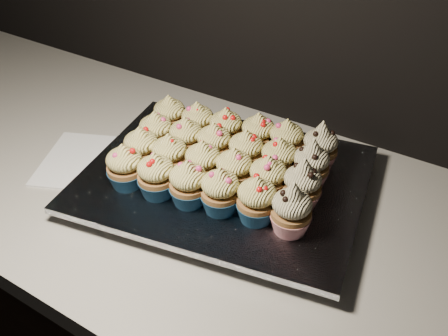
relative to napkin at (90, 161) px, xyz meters
name	(u,v)px	position (x,y,z in m)	size (l,w,h in m)	color
worktop	(233,212)	(0.30, 0.04, -0.02)	(2.44, 0.64, 0.04)	beige
napkin	(90,161)	(0.00, 0.00, 0.00)	(0.18, 0.18, 0.00)	white
baking_tray	(224,185)	(0.26, 0.06, 0.01)	(0.44, 0.34, 0.02)	black
foil_lining	(224,178)	(0.26, 0.06, 0.03)	(0.48, 0.37, 0.01)	silver
cupcake_0	(125,167)	(0.14, -0.04, 0.07)	(0.06, 0.06, 0.08)	navy
cupcake_1	(156,176)	(0.20, -0.04, 0.07)	(0.06, 0.06, 0.08)	navy
cupcake_2	(188,184)	(0.25, -0.03, 0.07)	(0.06, 0.06, 0.08)	navy
cupcake_3	(220,191)	(0.31, -0.01, 0.07)	(0.06, 0.06, 0.08)	navy
cupcake_4	(257,200)	(0.37, 0.00, 0.07)	(0.06, 0.06, 0.08)	navy
cupcake_5	(291,210)	(0.42, 0.00, 0.07)	(0.06, 0.06, 0.10)	red
cupcake_6	(142,149)	(0.13, 0.01, 0.07)	(0.06, 0.06, 0.08)	navy
cupcake_7	(170,156)	(0.18, 0.02, 0.07)	(0.06, 0.06, 0.08)	navy
cupcake_8	(203,163)	(0.24, 0.03, 0.07)	(0.06, 0.06, 0.08)	navy
cupcake_9	(234,171)	(0.30, 0.04, 0.07)	(0.06, 0.06, 0.08)	navy
cupcake_10	(268,179)	(0.35, 0.05, 0.07)	(0.06, 0.06, 0.08)	navy
cupcake_11	(302,185)	(0.41, 0.06, 0.07)	(0.06, 0.06, 0.10)	red
cupcake_12	(156,133)	(0.12, 0.06, 0.07)	(0.06, 0.06, 0.08)	navy
cupcake_13	(186,139)	(0.18, 0.08, 0.07)	(0.06, 0.06, 0.08)	navy
cupcake_14	(214,145)	(0.23, 0.09, 0.07)	(0.06, 0.06, 0.08)	navy
cupcake_15	(246,152)	(0.29, 0.10, 0.07)	(0.06, 0.06, 0.08)	navy
cupcake_16	(279,160)	(0.35, 0.11, 0.07)	(0.06, 0.06, 0.08)	navy
cupcake_17	(311,165)	(0.40, 0.12, 0.07)	(0.06, 0.06, 0.10)	red
cupcake_18	(170,116)	(0.10, 0.12, 0.07)	(0.06, 0.06, 0.08)	navy
cupcake_19	(198,123)	(0.16, 0.13, 0.07)	(0.06, 0.06, 0.08)	navy
cupcake_20	(226,129)	(0.22, 0.14, 0.07)	(0.06, 0.06, 0.08)	navy
cupcake_21	(258,135)	(0.28, 0.16, 0.07)	(0.06, 0.06, 0.08)	navy
cupcake_22	(286,141)	(0.33, 0.17, 0.07)	(0.06, 0.06, 0.08)	navy
cupcake_23	(320,147)	(0.39, 0.18, 0.07)	(0.06, 0.06, 0.10)	red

